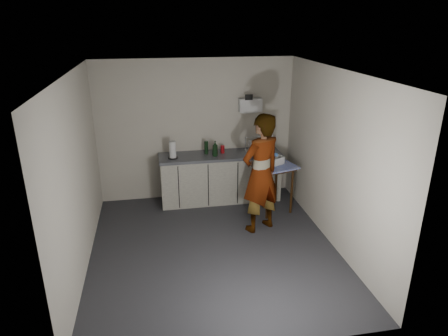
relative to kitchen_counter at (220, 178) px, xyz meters
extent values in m
plane|color=#2D2D32|center=(-0.40, -1.70, -0.43)|extent=(4.00, 4.00, 0.00)
cube|color=beige|center=(-0.40, 0.29, 0.87)|extent=(3.60, 0.02, 2.60)
cube|color=beige|center=(1.39, -1.70, 0.87)|extent=(0.02, 4.00, 2.60)
cube|color=beige|center=(-2.19, -1.70, 0.87)|extent=(0.02, 4.00, 2.60)
cube|color=white|center=(-0.40, -1.70, 2.17)|extent=(3.60, 4.00, 0.01)
cube|color=black|center=(0.00, 0.00, -0.39)|extent=(2.20, 0.52, 0.08)
cube|color=beige|center=(0.00, 0.00, 0.00)|extent=(2.20, 0.58, 0.86)
cube|color=#484951|center=(0.00, 0.00, 0.46)|extent=(2.24, 0.62, 0.05)
cube|color=black|center=(-0.80, -0.29, 0.00)|extent=(0.02, 0.01, 0.80)
cube|color=black|center=(-0.27, -0.29, 0.00)|extent=(0.02, 0.01, 0.80)
cube|color=black|center=(0.27, -0.29, 0.00)|extent=(0.01, 0.01, 0.80)
cube|color=black|center=(0.80, -0.29, 0.00)|extent=(0.02, 0.01, 0.80)
cube|color=white|center=(0.60, 0.22, 1.32)|extent=(0.42, 0.16, 0.24)
cube|color=white|center=(0.60, 0.27, 1.18)|extent=(0.30, 0.06, 0.04)
cube|color=black|center=(0.55, 0.13, 1.48)|extent=(0.14, 0.02, 0.10)
cylinder|color=#361D0C|center=(0.65, -0.90, -0.03)|extent=(0.04, 0.04, 0.80)
cylinder|color=#361D0C|center=(1.13, -0.77, -0.03)|extent=(0.04, 0.04, 0.80)
cylinder|color=#361D0C|center=(0.52, -0.43, -0.03)|extent=(0.04, 0.04, 0.80)
cylinder|color=#361D0C|center=(1.00, -0.30, -0.03)|extent=(0.04, 0.04, 0.80)
cube|color=#361D0C|center=(0.82, -0.60, 0.40)|extent=(0.73, 0.73, 0.04)
cube|color=#1B32A7|center=(0.82, -0.60, 0.43)|extent=(0.83, 0.83, 0.03)
imported|color=#B2A593|center=(0.43, -1.22, 0.54)|extent=(0.84, 0.72, 1.93)
imported|color=black|center=(-0.11, -0.08, 0.62)|extent=(0.12, 0.13, 0.28)
cylinder|color=red|center=(0.05, 0.06, 0.55)|extent=(0.07, 0.07, 0.14)
cylinder|color=black|center=(-0.25, 0.06, 0.60)|extent=(0.07, 0.07, 0.24)
cylinder|color=black|center=(-0.87, -0.07, 0.49)|extent=(0.18, 0.18, 0.02)
cylinder|color=white|center=(-0.87, -0.07, 0.65)|extent=(0.12, 0.12, 0.30)
cube|color=white|center=(0.67, 0.02, 0.49)|extent=(0.37, 0.28, 0.02)
cylinder|color=white|center=(0.50, -0.10, 0.62)|extent=(0.01, 0.01, 0.24)
cylinder|color=white|center=(0.84, -0.10, 0.62)|extent=(0.01, 0.01, 0.24)
cylinder|color=white|center=(0.50, 0.14, 0.62)|extent=(0.01, 0.01, 0.24)
cylinder|color=white|center=(0.84, 0.14, 0.62)|extent=(0.01, 0.01, 0.24)
cylinder|color=white|center=(0.58, 0.02, 0.60)|extent=(0.05, 0.20, 0.20)
cylinder|color=white|center=(0.65, 0.02, 0.60)|extent=(0.05, 0.20, 0.20)
cylinder|color=white|center=(0.73, 0.02, 0.60)|extent=(0.05, 0.20, 0.20)
cube|color=white|center=(0.82, -0.54, 0.45)|extent=(0.43, 0.43, 0.01)
cube|color=white|center=(0.89, -0.68, 0.52)|extent=(0.29, 0.16, 0.12)
cube|color=white|center=(0.74, -0.40, 0.52)|extent=(0.29, 0.16, 0.12)
cube|color=white|center=(0.68, -0.61, 0.52)|extent=(0.16, 0.29, 0.12)
cube|color=white|center=(0.95, -0.47, 0.52)|extent=(0.16, 0.29, 0.12)
cube|color=white|center=(0.74, -0.40, 0.74)|extent=(0.29, 0.16, 0.32)
cylinder|color=silver|center=(0.82, -0.54, 0.52)|extent=(0.21, 0.21, 0.12)
sphere|color=#FA5CAA|center=(0.79, -0.60, 0.60)|extent=(0.07, 0.07, 0.07)
sphere|color=#5991F2|center=(0.88, -0.56, 0.60)|extent=(0.07, 0.07, 0.07)
sphere|color=#5CE182|center=(0.79, -0.50, 0.60)|extent=(0.07, 0.07, 0.07)
sphere|color=#FA5CAA|center=(0.75, -0.52, 0.60)|extent=(0.07, 0.07, 0.07)
camera|label=1|loc=(-1.19, -6.81, 2.83)|focal=32.00mm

